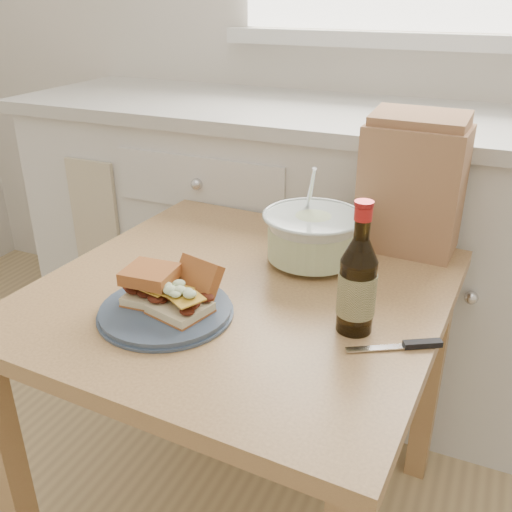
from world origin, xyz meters
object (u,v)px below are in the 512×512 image
at_px(dining_table, 242,328).
at_px(coleslaw_bowl, 312,239).
at_px(plate, 166,311).
at_px(beer_bottle, 357,284).
at_px(paper_bag, 412,189).

distance_m(dining_table, coleslaw_bowl, 0.26).
distance_m(plate, beer_bottle, 0.37).
distance_m(dining_table, paper_bag, 0.52).
height_order(dining_table, coleslaw_bowl, coleslaw_bowl).
bearing_deg(dining_table, coleslaw_bowl, 64.22).
relative_size(dining_table, beer_bottle, 3.44).
distance_m(coleslaw_bowl, paper_bag, 0.27).
bearing_deg(dining_table, paper_bag, 54.69).
height_order(plate, coleslaw_bowl, coleslaw_bowl).
bearing_deg(plate, beer_bottle, 15.78).
bearing_deg(paper_bag, coleslaw_bowl, -132.92).
bearing_deg(coleslaw_bowl, paper_bag, 44.30).
bearing_deg(beer_bottle, paper_bag, 87.00).
height_order(coleslaw_bowl, beer_bottle, beer_bottle).
distance_m(beer_bottle, paper_bag, 0.42).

